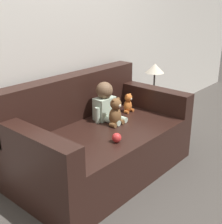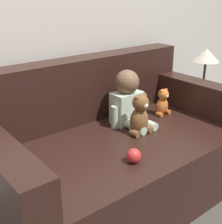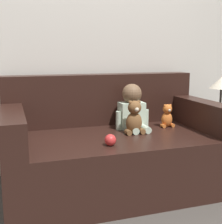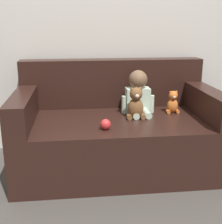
% 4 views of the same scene
% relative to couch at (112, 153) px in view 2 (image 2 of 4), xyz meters
% --- Properties ---
extents(ground_plane, '(12.00, 12.00, 0.00)m').
position_rel_couch_xyz_m(ground_plane, '(0.00, -0.06, -0.32)').
color(ground_plane, '#4C4742').
extents(couch, '(1.69, 0.96, 0.90)m').
position_rel_couch_xyz_m(couch, '(0.00, 0.00, 0.00)').
color(couch, black).
rests_on(couch, ground_plane).
extents(person_baby, '(0.29, 0.32, 0.38)m').
position_rel_couch_xyz_m(person_baby, '(0.20, 0.08, 0.30)').
color(person_baby, silver).
rests_on(person_baby, couch).
extents(teddy_bear_brown, '(0.16, 0.12, 0.27)m').
position_rel_couch_xyz_m(teddy_bear_brown, '(0.15, -0.09, 0.26)').
color(teddy_bear_brown, brown).
rests_on(teddy_bear_brown, couch).
extents(plush_toy_side, '(0.12, 0.09, 0.20)m').
position_rel_couch_xyz_m(plush_toy_side, '(0.51, 0.03, 0.23)').
color(plush_toy_side, orange).
rests_on(plush_toy_side, couch).
extents(toy_ball, '(0.08, 0.08, 0.08)m').
position_rel_couch_xyz_m(toy_ball, '(-0.13, -0.34, 0.18)').
color(toy_ball, red).
rests_on(toy_ball, couch).
extents(side_table, '(0.38, 0.38, 0.87)m').
position_rel_couch_xyz_m(side_table, '(1.10, 0.11, 0.31)').
color(side_table, '#332D28').
rests_on(side_table, ground_plane).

